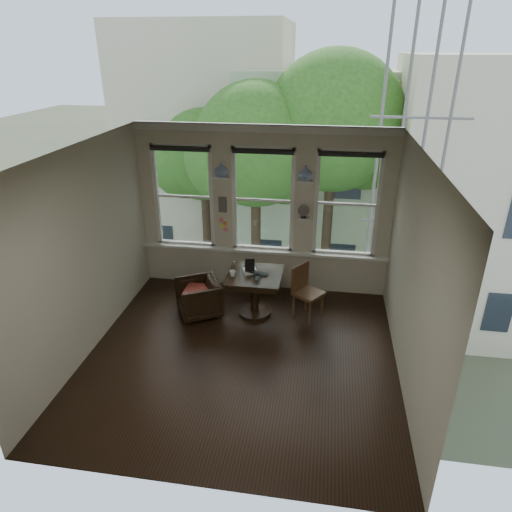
% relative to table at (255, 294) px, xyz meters
% --- Properties ---
extents(ground, '(4.50, 4.50, 0.00)m').
position_rel_table_xyz_m(ground, '(-0.01, -1.20, -0.38)').
color(ground, black).
rests_on(ground, ground).
extents(ceiling, '(4.50, 4.50, 0.00)m').
position_rel_table_xyz_m(ceiling, '(-0.01, -1.20, 2.62)').
color(ceiling, silver).
rests_on(ceiling, ground).
extents(wall_back, '(4.50, 0.00, 4.50)m').
position_rel_table_xyz_m(wall_back, '(-0.01, 1.05, 1.12)').
color(wall_back, beige).
rests_on(wall_back, ground).
extents(wall_front, '(4.50, 0.00, 4.50)m').
position_rel_table_xyz_m(wall_front, '(-0.01, -3.45, 1.12)').
color(wall_front, beige).
rests_on(wall_front, ground).
extents(wall_left, '(0.00, 4.50, 4.50)m').
position_rel_table_xyz_m(wall_left, '(-2.26, -1.20, 1.12)').
color(wall_left, beige).
rests_on(wall_left, ground).
extents(wall_right, '(0.00, 4.50, 4.50)m').
position_rel_table_xyz_m(wall_right, '(2.24, -1.20, 1.12)').
color(wall_right, beige).
rests_on(wall_right, ground).
extents(window_left, '(1.10, 0.12, 1.90)m').
position_rel_table_xyz_m(window_left, '(-1.46, 1.05, 1.32)').
color(window_left, white).
rests_on(window_left, ground).
extents(window_center, '(1.10, 0.12, 1.90)m').
position_rel_table_xyz_m(window_center, '(-0.01, 1.05, 1.32)').
color(window_center, white).
rests_on(window_center, ground).
extents(window_right, '(1.10, 0.12, 1.90)m').
position_rel_table_xyz_m(window_right, '(1.44, 1.05, 1.32)').
color(window_right, white).
rests_on(window_right, ground).
extents(shelf_left, '(0.26, 0.16, 0.03)m').
position_rel_table_xyz_m(shelf_left, '(-0.73, 0.95, 1.73)').
color(shelf_left, white).
rests_on(shelf_left, ground).
extents(shelf_right, '(0.26, 0.16, 0.03)m').
position_rel_table_xyz_m(shelf_right, '(0.72, 0.95, 1.73)').
color(shelf_right, white).
rests_on(shelf_right, ground).
extents(intercom, '(0.14, 0.06, 0.28)m').
position_rel_table_xyz_m(intercom, '(-0.73, 0.98, 1.23)').
color(intercom, '#59544F').
rests_on(intercom, ground).
extents(sticky_notes, '(0.16, 0.01, 0.24)m').
position_rel_table_xyz_m(sticky_notes, '(-0.73, 0.99, 0.88)').
color(sticky_notes, pink).
rests_on(sticky_notes, ground).
extents(desk_fan, '(0.20, 0.20, 0.24)m').
position_rel_table_xyz_m(desk_fan, '(0.72, 0.93, 1.16)').
color(desk_fan, '#59544F').
rests_on(desk_fan, ground).
extents(vase_left, '(0.24, 0.24, 0.25)m').
position_rel_table_xyz_m(vase_left, '(-0.73, 0.95, 1.86)').
color(vase_left, white).
rests_on(vase_left, shelf_left).
extents(vase_right, '(0.24, 0.24, 0.25)m').
position_rel_table_xyz_m(vase_right, '(0.72, 0.95, 1.86)').
color(vase_right, white).
rests_on(vase_right, shelf_right).
extents(table, '(0.90, 0.90, 0.75)m').
position_rel_table_xyz_m(table, '(0.00, 0.00, 0.00)').
color(table, black).
rests_on(table, ground).
extents(armchair_left, '(0.93, 0.92, 0.63)m').
position_rel_table_xyz_m(armchair_left, '(-0.93, -0.17, -0.06)').
color(armchair_left, black).
rests_on(armchair_left, ground).
extents(cushion_red, '(0.45, 0.45, 0.06)m').
position_rel_table_xyz_m(cushion_red, '(-0.93, -0.17, 0.08)').
color(cushion_red, maroon).
rests_on(cushion_red, armchair_left).
extents(side_chair_right, '(0.58, 0.58, 0.92)m').
position_rel_table_xyz_m(side_chair_right, '(0.90, 0.02, 0.09)').
color(side_chair_right, '#4C261B').
rests_on(side_chair_right, ground).
extents(laptop, '(0.36, 0.29, 0.02)m').
position_rel_table_xyz_m(laptop, '(0.05, -0.02, 0.39)').
color(laptop, black).
rests_on(laptop, table).
extents(mug, '(0.12, 0.12, 0.10)m').
position_rel_table_xyz_m(mug, '(-0.35, -0.12, 0.42)').
color(mug, white).
rests_on(mug, table).
extents(drinking_glass, '(0.12, 0.12, 0.09)m').
position_rel_table_xyz_m(drinking_glass, '(0.07, -0.21, 0.42)').
color(drinking_glass, white).
rests_on(drinking_glass, table).
extents(tablet, '(0.17, 0.11, 0.22)m').
position_rel_table_xyz_m(tablet, '(-0.10, 0.10, 0.48)').
color(tablet, black).
rests_on(tablet, table).
extents(papers, '(0.31, 0.36, 0.00)m').
position_rel_table_xyz_m(papers, '(-0.09, 0.11, 0.38)').
color(papers, silver).
rests_on(papers, table).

